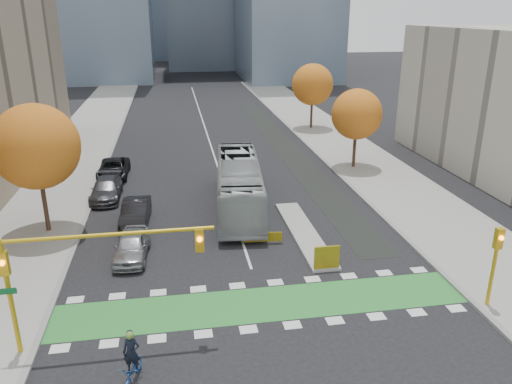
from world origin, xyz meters
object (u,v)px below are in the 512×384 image
object	(u,v)px
bus	(239,185)
tree_west	(36,147)
tree_east_near	(357,114)
parked_car_d	(113,168)
tree_east_far	(312,85)
traffic_signal_east	(496,256)
cyclist	(133,366)
traffic_signal_west	(74,262)
parked_car_a	(132,245)
parked_car_b	(135,212)
hazard_board	(327,257)
parked_car_c	(106,189)

from	to	relation	value
bus	tree_west	bearing A→B (deg)	-164.87
tree_east_near	bus	distance (m)	14.24
tree_east_near	parked_car_d	world-z (taller)	tree_east_near
tree_east_far	traffic_signal_east	size ratio (longest dim) A/B	1.87
tree_east_far	cyclist	bearing A→B (deg)	-114.03
cyclist	bus	distance (m)	18.28
tree_east_far	bus	size ratio (longest dim) A/B	0.60
cyclist	bus	size ratio (longest dim) A/B	0.18
tree_east_far	traffic_signal_west	size ratio (longest dim) A/B	0.90
traffic_signal_east	bus	size ratio (longest dim) A/B	0.32
parked_car_a	parked_car_b	distance (m)	5.00
tree_east_far	traffic_signal_west	bearing A→B (deg)	-117.95
tree_east_far	traffic_signal_east	xyz separation A→B (m)	(-2.00, -38.51, -2.51)
hazard_board	parked_car_d	xyz separation A→B (m)	(-13.00, 18.78, -0.07)
tree_east_near	parked_car_c	distance (m)	21.84
hazard_board	parked_car_a	bearing A→B (deg)	162.49
tree_east_near	tree_east_far	size ratio (longest dim) A/B	0.92
bus	parked_car_b	distance (m)	7.38
tree_west	traffic_signal_west	bearing A→B (deg)	-71.98
hazard_board	tree_west	bearing A→B (deg)	154.01
hazard_board	tree_east_far	world-z (taller)	tree_east_far
parked_car_a	tree_east_near	bearing A→B (deg)	42.14
hazard_board	parked_car_b	distance (m)	13.45
tree_west	parked_car_d	distance (m)	12.39
tree_east_far	parked_car_b	size ratio (longest dim) A/B	1.63
parked_car_c	parked_car_a	bearing A→B (deg)	-75.19
tree_east_near	parked_car_a	world-z (taller)	tree_east_near
parked_car_b	cyclist	bearing A→B (deg)	-83.37
tree_west	traffic_signal_east	distance (m)	25.90
traffic_signal_west	cyclist	bearing A→B (deg)	-49.50
bus	cyclist	bearing A→B (deg)	-104.70
parked_car_b	parked_car_a	bearing A→B (deg)	-85.42
parked_car_a	tree_east_far	bearing A→B (deg)	62.15
cyclist	hazard_board	bearing A→B (deg)	48.84
tree_east_near	tree_east_far	bearing A→B (deg)	88.21
parked_car_b	parked_car_c	xyz separation A→B (m)	(-2.43, 5.14, -0.03)
tree_east_near	traffic_signal_west	bearing A→B (deg)	-131.52
tree_west	cyclist	distance (m)	16.96
traffic_signal_west	parked_car_c	size ratio (longest dim) A/B	1.66
tree_east_near	parked_car_c	xyz separation A→B (m)	(-21.00, -4.34, -4.12)
tree_west	traffic_signal_west	xyz separation A→B (m)	(4.07, -12.51, -1.58)
tree_west	parked_car_a	distance (m)	8.60
tree_east_near	parked_car_b	distance (m)	21.25
traffic_signal_west	cyclist	distance (m)	4.64
cyclist	parked_car_d	size ratio (longest dim) A/B	0.44
traffic_signal_west	parked_car_c	xyz separation A→B (m)	(-1.07, 18.17, -3.29)
tree_east_far	cyclist	world-z (taller)	tree_east_far
hazard_board	traffic_signal_east	world-z (taller)	traffic_signal_east
tree_west	parked_car_c	size ratio (longest dim) A/B	1.60
bus	parked_car_c	xyz separation A→B (m)	(-9.57, 3.56, -1.01)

